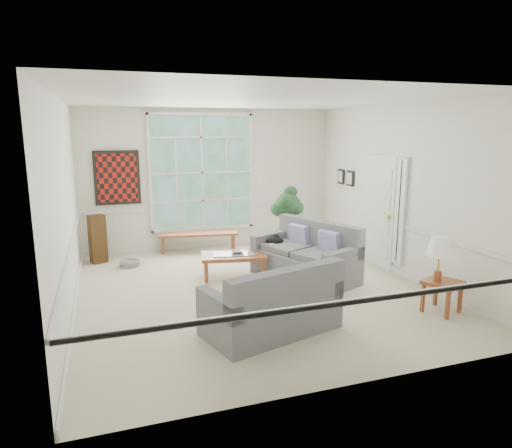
% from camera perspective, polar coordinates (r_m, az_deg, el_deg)
% --- Properties ---
extents(floor, '(5.50, 6.00, 0.01)m').
position_cam_1_polar(floor, '(7.52, -0.24, -8.24)').
color(floor, beige).
rests_on(floor, ground).
extents(ceiling, '(5.50, 6.00, 0.02)m').
position_cam_1_polar(ceiling, '(7.08, -0.26, 15.26)').
color(ceiling, white).
rests_on(ceiling, ground).
extents(wall_back, '(5.50, 0.02, 3.00)m').
position_cam_1_polar(wall_back, '(10.02, -5.69, 5.61)').
color(wall_back, white).
rests_on(wall_back, ground).
extents(wall_front, '(5.50, 0.02, 3.00)m').
position_cam_1_polar(wall_front, '(4.46, 12.01, -2.43)').
color(wall_front, white).
rests_on(wall_front, ground).
extents(wall_left, '(0.02, 6.00, 3.00)m').
position_cam_1_polar(wall_left, '(6.81, -22.79, 1.81)').
color(wall_left, white).
rests_on(wall_left, ground).
extents(wall_right, '(0.02, 6.00, 3.00)m').
position_cam_1_polar(wall_right, '(8.42, 17.85, 3.92)').
color(wall_right, white).
rests_on(wall_right, ground).
extents(window_back, '(2.30, 0.08, 2.40)m').
position_cam_1_polar(window_back, '(9.92, -6.79, 6.39)').
color(window_back, white).
rests_on(window_back, wall_back).
extents(entry_door, '(0.08, 0.90, 2.10)m').
position_cam_1_polar(entry_door, '(8.95, 15.20, 1.59)').
color(entry_door, white).
rests_on(entry_door, floor).
extents(door_sidelight, '(0.08, 0.26, 1.90)m').
position_cam_1_polar(door_sidelight, '(8.42, 17.60, 1.52)').
color(door_sidelight, white).
rests_on(door_sidelight, wall_right).
extents(wall_art, '(0.90, 0.06, 1.10)m').
position_cam_1_polar(wall_art, '(9.71, -16.97, 5.55)').
color(wall_art, '#611311').
rests_on(wall_art, wall_back).
extents(wall_frame_near, '(0.04, 0.26, 0.32)m').
position_cam_1_polar(wall_frame_near, '(9.85, 11.65, 5.61)').
color(wall_frame_near, black).
rests_on(wall_frame_near, wall_right).
extents(wall_frame_far, '(0.04, 0.26, 0.32)m').
position_cam_1_polar(wall_frame_far, '(10.19, 10.52, 5.86)').
color(wall_frame_far, black).
rests_on(wall_frame_far, wall_right).
extents(loveseat_right, '(1.58, 2.04, 0.98)m').
position_cam_1_polar(loveseat_right, '(7.97, 6.13, -3.41)').
color(loveseat_right, slate).
rests_on(loveseat_right, floor).
extents(loveseat_front, '(1.88, 1.31, 0.92)m').
position_cam_1_polar(loveseat_front, '(5.92, 1.90, -9.12)').
color(loveseat_front, slate).
rests_on(loveseat_front, floor).
extents(coffee_table, '(1.22, 0.81, 0.42)m').
position_cam_1_polar(coffee_table, '(8.07, -2.80, -5.23)').
color(coffee_table, brown).
rests_on(coffee_table, floor).
extents(pewter_bowl, '(0.30, 0.30, 0.07)m').
position_cam_1_polar(pewter_bowl, '(8.06, -2.35, -3.46)').
color(pewter_bowl, '#939398').
rests_on(pewter_bowl, coffee_table).
extents(window_bench, '(1.71, 0.59, 0.39)m').
position_cam_1_polar(window_bench, '(9.83, -7.21, -2.28)').
color(window_bench, brown).
rests_on(window_bench, floor).
extents(end_table, '(0.68, 0.68, 0.54)m').
position_cam_1_polar(end_table, '(9.22, 4.22, -2.68)').
color(end_table, brown).
rests_on(end_table, floor).
extents(houseplant, '(0.60, 0.60, 0.94)m').
position_cam_1_polar(houseplant, '(9.02, 3.98, 1.81)').
color(houseplant, '#214828').
rests_on(houseplant, end_table).
extents(side_table, '(0.60, 0.60, 0.47)m').
position_cam_1_polar(side_table, '(7.09, 22.18, -8.39)').
color(side_table, brown).
rests_on(side_table, floor).
extents(table_lamp, '(0.52, 0.52, 0.65)m').
position_cam_1_polar(table_lamp, '(6.89, 21.91, -4.08)').
color(table_lamp, silver).
rests_on(table_lamp, side_table).
extents(pet_bed, '(0.47, 0.47, 0.12)m').
position_cam_1_polar(pet_bed, '(9.07, -15.51, -4.73)').
color(pet_bed, slate).
rests_on(pet_bed, floor).
extents(floor_speaker, '(0.35, 0.32, 0.94)m').
position_cam_1_polar(floor_speaker, '(9.40, -19.19, -1.79)').
color(floor_speaker, '#422A12').
rests_on(floor_speaker, floor).
extents(cat, '(0.33, 0.24, 0.16)m').
position_cam_1_polar(cat, '(8.30, 2.37, -2.10)').
color(cat, black).
rests_on(cat, loveseat_right).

